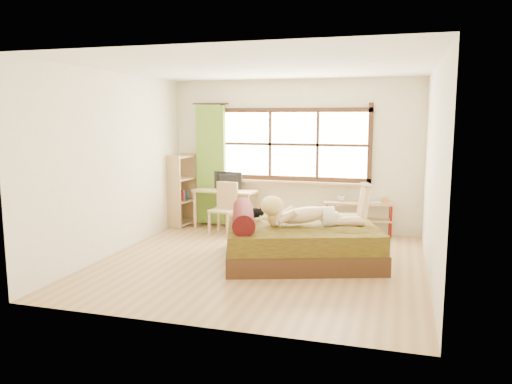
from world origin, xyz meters
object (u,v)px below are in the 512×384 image
(kitten, at_px, (255,211))
(bookshelf, at_px, (181,190))
(woman, at_px, (311,203))
(bed, at_px, (297,241))
(desk, at_px, (226,195))
(pipe_shelf, at_px, (359,211))
(chair, at_px, (225,205))

(kitten, bearing_deg, bookshelf, 122.55)
(woman, bearing_deg, bed, 152.31)
(desk, distance_m, pipe_shelf, 2.41)
(pipe_shelf, relative_size, bookshelf, 0.90)
(chair, bearing_deg, kitten, -45.72)
(bed, bearing_deg, chair, 122.23)
(bed, height_order, bookshelf, bookshelf)
(kitten, xyz_separation_m, bookshelf, (-1.89, 1.55, 0.03))
(chair, distance_m, pipe_shelf, 2.34)
(kitten, bearing_deg, woman, -27.92)
(bed, xyz_separation_m, pipe_shelf, (0.73, 1.79, 0.15))
(woman, distance_m, kitten, 0.90)
(bed, xyz_separation_m, woman, (0.20, -0.03, 0.56))
(woman, relative_size, pipe_shelf, 1.23)
(chair, xyz_separation_m, pipe_shelf, (2.29, 0.49, -0.07))
(desk, height_order, chair, chair)
(woman, relative_size, desk, 1.22)
(chair, bearing_deg, woman, -29.89)
(woman, bearing_deg, bookshelf, 130.27)
(bookshelf, bearing_deg, woman, -21.82)
(kitten, height_order, desk, kitten)
(bed, distance_m, pipe_shelf, 1.93)
(woman, bearing_deg, chair, 124.87)
(kitten, distance_m, chair, 1.49)
(chair, bearing_deg, bookshelf, 166.85)
(bed, relative_size, chair, 2.81)
(woman, xyz_separation_m, pipe_shelf, (0.53, 1.82, -0.41))
(bookshelf, bearing_deg, pipe_shelf, 11.92)
(kitten, bearing_deg, desk, 104.86)
(kitten, xyz_separation_m, chair, (-0.89, 1.18, -0.15))
(kitten, relative_size, pipe_shelf, 0.26)
(kitten, relative_size, bookshelf, 0.24)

